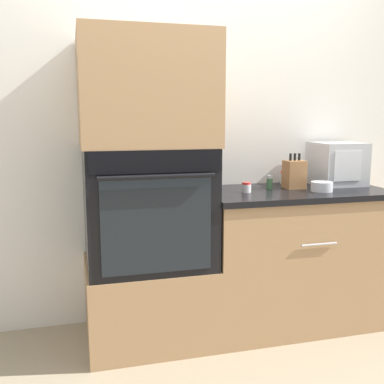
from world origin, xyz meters
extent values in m
plane|color=gray|center=(0.00, 0.00, 0.00)|extent=(12.00, 12.00, 0.00)
cube|color=silver|center=(0.00, 0.63, 1.25)|extent=(8.00, 0.05, 2.50)
cube|color=#A87F56|center=(-0.36, 0.30, 0.23)|extent=(0.72, 0.60, 0.47)
cube|color=black|center=(-0.36, 0.30, 0.81)|extent=(0.70, 0.59, 0.67)
cube|color=black|center=(-0.36, 0.00, 1.09)|extent=(0.67, 0.01, 0.11)
cube|color=#3FBFF2|center=(-0.36, 0.00, 1.09)|extent=(0.09, 0.00, 0.03)
cube|color=black|center=(-0.36, 0.00, 0.76)|extent=(0.57, 0.01, 0.50)
cylinder|color=black|center=(-0.36, -0.03, 1.01)|extent=(0.59, 0.02, 0.02)
cube|color=#A87F56|center=(-0.36, 0.30, 1.45)|extent=(0.72, 0.60, 0.61)
cube|color=#A87F56|center=(0.57, 0.30, 0.41)|extent=(1.13, 0.60, 0.83)
cube|color=black|center=(0.57, 0.30, 0.84)|extent=(1.15, 0.63, 0.03)
cylinder|color=#B7B7BC|center=(0.57, -0.01, 0.60)|extent=(0.22, 0.01, 0.01)
cube|color=#B2B5BA|center=(0.93, 0.42, 1.00)|extent=(0.31, 0.30, 0.28)
cube|color=silver|center=(0.91, 0.27, 1.00)|extent=(0.19, 0.01, 0.19)
cube|color=olive|center=(0.58, 0.35, 0.95)|extent=(0.12, 0.11, 0.18)
cylinder|color=black|center=(0.55, 0.35, 1.06)|extent=(0.02, 0.02, 0.04)
cylinder|color=black|center=(0.58, 0.35, 1.06)|extent=(0.02, 0.02, 0.04)
cylinder|color=black|center=(0.61, 0.35, 1.06)|extent=(0.02, 0.02, 0.04)
cylinder|color=silver|center=(0.69, 0.19, 0.89)|extent=(0.13, 0.13, 0.06)
cylinder|color=silver|center=(0.23, 0.28, 0.89)|extent=(0.06, 0.06, 0.05)
cylinder|color=red|center=(0.23, 0.28, 0.92)|extent=(0.05, 0.05, 0.01)
cylinder|color=#427047|center=(0.42, 0.36, 0.90)|extent=(0.04, 0.04, 0.07)
cylinder|color=#B7B7BC|center=(0.42, 0.36, 0.94)|extent=(0.04, 0.04, 0.02)
cylinder|color=silver|center=(0.61, 0.55, 0.90)|extent=(0.05, 0.05, 0.07)
cylinder|color=red|center=(0.61, 0.55, 0.94)|extent=(0.04, 0.04, 0.02)
camera|label=1|loc=(-0.76, -2.20, 1.30)|focal=42.00mm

